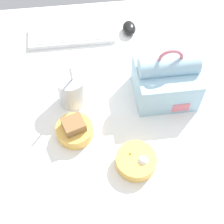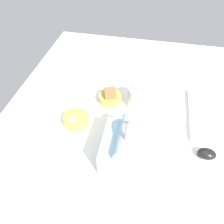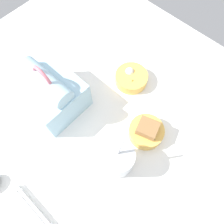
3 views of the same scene
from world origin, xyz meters
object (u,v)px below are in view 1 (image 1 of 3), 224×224
bento_bowl_sandwich (75,130)px  computer_mouse (129,28)px  lunch_bag (166,79)px  keyboard (72,35)px  bento_bowl_snacks (136,161)px  soup_cup (72,90)px

bento_bowl_sandwich → computer_mouse: bento_bowl_sandwich is taller
bento_bowl_sandwich → lunch_bag: bearing=22.2°
keyboard → bento_bowl_sandwich: (-1.11, -42.77, 1.51)cm
keyboard → bento_bowl_snacks: bearing=-74.4°
computer_mouse → lunch_bag: bearing=-78.0°
bento_bowl_sandwich → bento_bowl_snacks: size_ratio=0.96×
lunch_bag → computer_mouse: lunch_bag is taller
keyboard → bento_bowl_snacks: (15.20, -54.59, 0.97)cm
keyboard → soup_cup: bearing=-91.9°
keyboard → computer_mouse: (21.82, -0.02, 0.90)cm
keyboard → lunch_bag: lunch_bag is taller
keyboard → computer_mouse: 21.84cm
lunch_bag → computer_mouse: size_ratio=2.77×
bento_bowl_sandwich → computer_mouse: (22.93, 42.74, -0.61)cm
lunch_bag → soup_cup: bearing=178.5°
lunch_bag → bento_bowl_sandwich: size_ratio=1.79×
computer_mouse → bento_bowl_sandwich: bearing=-118.2°
keyboard → computer_mouse: computer_mouse is taller
lunch_bag → bento_bowl_snacks: (-13.17, -23.87, -4.91)cm
lunch_bag → computer_mouse: bearing=102.0°
soup_cup → bento_bowl_snacks: (16.21, -24.63, -3.46)cm
keyboard → lunch_bag: size_ratio=1.63×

